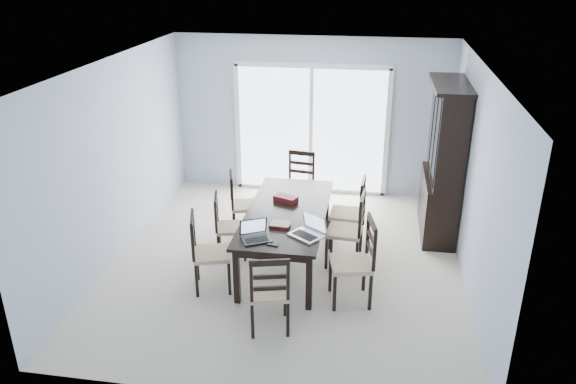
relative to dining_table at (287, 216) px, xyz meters
name	(u,v)px	position (x,y,z in m)	size (l,w,h in m)	color
floor	(287,262)	(0.00, 0.00, -0.67)	(5.00, 5.00, 0.00)	beige
ceiling	(287,65)	(0.00, 0.00, 1.93)	(5.00, 5.00, 0.00)	white
back_wall	(311,117)	(0.00, 2.50, 0.63)	(4.50, 0.02, 2.60)	#A7B4C7
wall_left	(115,161)	(-2.25, 0.00, 0.63)	(0.02, 5.00, 2.60)	#A7B4C7
wall_right	(475,182)	(2.25, 0.00, 0.63)	(0.02, 5.00, 2.60)	#A7B4C7
balcony	(317,172)	(0.00, 3.50, -0.72)	(4.50, 2.00, 0.10)	gray
railing	(323,127)	(0.00, 4.50, -0.12)	(4.50, 0.06, 1.10)	#99999E
dining_table	(287,216)	(0.00, 0.00, 0.00)	(1.00, 2.20, 0.75)	black
china_hutch	(444,163)	(2.02, 1.25, 0.40)	(0.50, 1.38, 2.20)	black
sliding_door	(311,130)	(0.00, 2.48, 0.41)	(2.52, 0.05, 2.18)	silver
chair_left_near	(203,244)	(-0.88, -0.76, -0.07)	(0.54, 0.53, 1.13)	black
chair_left_mid	(224,219)	(-0.85, 0.05, -0.14)	(0.47, 0.46, 1.02)	black
chair_left_far	(239,197)	(-0.80, 0.72, -0.10)	(0.52, 0.51, 1.08)	black
chair_right_near	(360,253)	(0.97, -0.73, -0.04)	(0.55, 0.54, 1.20)	black
chair_right_mid	(353,222)	(0.84, 0.10, -0.06)	(0.48, 0.47, 1.15)	black
chair_right_far	(354,205)	(0.82, 0.63, -0.07)	(0.47, 0.46, 1.15)	black
chair_end_near	(269,286)	(0.06, -1.49, -0.09)	(0.50, 0.51, 1.10)	black
chair_end_far	(300,176)	(-0.06, 1.62, -0.08)	(0.47, 0.48, 1.12)	black
laptop_dark	(256,236)	(-0.21, -0.84, 0.13)	(0.39, 0.35, 0.22)	black
laptop_silver	(306,232)	(0.33, -0.65, 0.14)	(0.45, 0.42, 0.25)	#B3B3B5
book_stack	(280,224)	(-0.01, -0.43, 0.10)	(0.26, 0.20, 0.04)	maroon
cell_phone	(273,245)	(0.00, -0.92, 0.08)	(0.12, 0.06, 0.01)	black
game_box	(286,199)	(-0.06, 0.29, 0.12)	(0.30, 0.15, 0.08)	#511011
hot_tub	(297,143)	(-0.38, 3.54, -0.17)	(2.09, 1.91, 0.99)	brown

